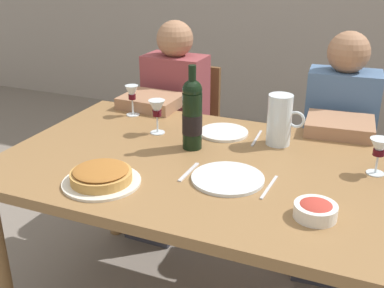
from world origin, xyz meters
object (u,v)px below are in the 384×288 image
at_px(wine_glass_left_diner, 157,110).
at_px(dining_table, 197,181).
at_px(salad_bowl, 316,210).
at_px(wine_glass_centre, 379,149).
at_px(wine_glass_right_diner, 132,94).
at_px(diner_left, 167,123).
at_px(diner_right, 336,148).
at_px(dinner_plate_right_setting, 224,132).
at_px(chair_left, 185,129).
at_px(dinner_plate_left_setting, 228,178).
at_px(chair_right, 336,152).
at_px(water_pitcher, 279,123).
at_px(wine_bottle, 192,114).
at_px(baked_tart, 101,176).

bearing_deg(wine_glass_left_diner, dining_table, -35.93).
height_order(salad_bowl, wine_glass_centre, wine_glass_centre).
bearing_deg(wine_glass_right_diner, wine_glass_centre, -10.98).
xyz_separation_m(wine_glass_left_diner, diner_left, (-0.19, 0.48, -0.25)).
height_order(wine_glass_centre, diner_right, diner_right).
relative_size(salad_bowl, dinner_plate_right_setting, 0.62).
xyz_separation_m(wine_glass_left_diner, chair_left, (-0.18, 0.71, -0.37)).
bearing_deg(dinner_plate_left_setting, chair_left, 120.99).
bearing_deg(diner_left, chair_right, -163.20).
distance_m(dining_table, water_pitcher, 0.42).
height_order(wine_bottle, diner_right, diner_right).
bearing_deg(baked_tart, wine_glass_left_diner, 93.95).
relative_size(wine_glass_centre, chair_right, 0.16).
xyz_separation_m(wine_bottle, dinner_plate_left_setting, (0.23, -0.22, -0.14)).
distance_m(dinner_plate_left_setting, chair_left, 1.22).
bearing_deg(wine_glass_left_diner, wine_bottle, -24.20).
distance_m(salad_bowl, diner_right, 0.94).
relative_size(wine_bottle, dinner_plate_left_setting, 1.32).
relative_size(diner_left, diner_right, 1.00).
xyz_separation_m(water_pitcher, diner_left, (-0.71, 0.39, -0.24)).
bearing_deg(chair_left, wine_glass_left_diner, 105.96).
bearing_deg(chair_left, diner_right, 167.47).
relative_size(wine_glass_centre, diner_right, 0.12).
bearing_deg(dinner_plate_left_setting, wine_glass_right_diner, 143.88).
bearing_deg(wine_bottle, dinner_plate_left_setting, -43.61).
xyz_separation_m(baked_tart, diner_right, (0.69, 0.99, -0.17)).
height_order(dinner_plate_right_setting, diner_left, diner_left).
bearing_deg(dinner_plate_right_setting, wine_glass_right_diner, 172.94).
xyz_separation_m(salad_bowl, chair_left, (-0.94, 1.15, -0.29)).
distance_m(wine_glass_centre, chair_right, 0.88).
bearing_deg(dinner_plate_right_setting, wine_glass_centre, -13.93).
bearing_deg(dinner_plate_right_setting, chair_left, 126.76).
bearing_deg(wine_bottle, dining_table, -58.70).
bearing_deg(dining_table, diner_left, 124.09).
bearing_deg(diner_left, salad_bowl, 137.51).
relative_size(dinner_plate_right_setting, chair_right, 0.25).
xyz_separation_m(dining_table, water_pitcher, (0.25, 0.28, 0.19)).
bearing_deg(salad_bowl, dining_table, 153.20).
bearing_deg(wine_bottle, wine_glass_centre, 3.14).
bearing_deg(dinner_plate_left_setting, wine_glass_centre, 28.07).
height_order(baked_tart, diner_left, diner_left).
bearing_deg(chair_left, water_pitcher, 139.79).
bearing_deg(wine_glass_right_diner, diner_left, 84.39).
bearing_deg(wine_glass_right_diner, baked_tart, -69.31).
height_order(salad_bowl, dinner_plate_right_setting, salad_bowl).
xyz_separation_m(wine_glass_left_diner, wine_glass_centre, (0.91, -0.05, -0.01)).
distance_m(wine_bottle, wine_glass_right_diner, 0.50).
height_order(water_pitcher, dinner_plate_left_setting, water_pitcher).
bearing_deg(dining_table, water_pitcher, 47.53).
bearing_deg(chair_left, diner_left, 90.28).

